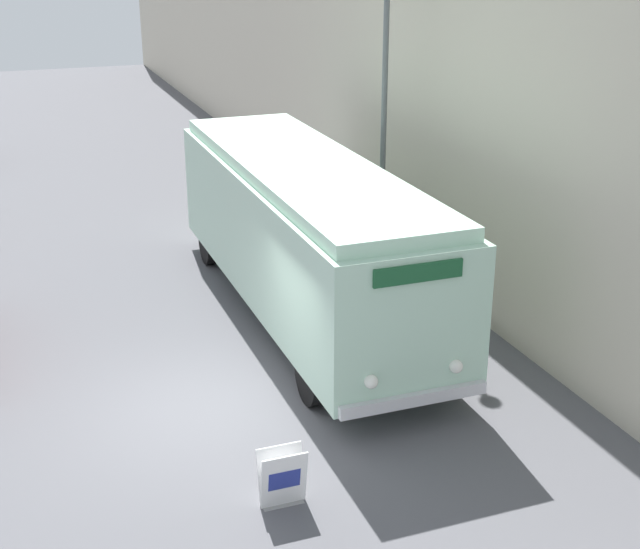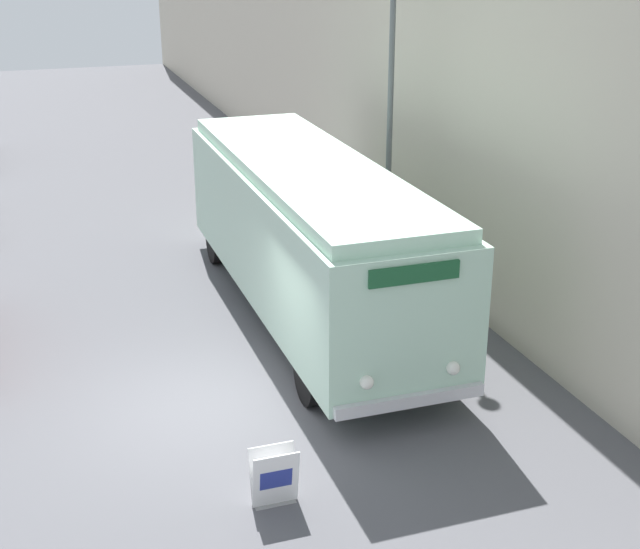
% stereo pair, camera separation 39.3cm
% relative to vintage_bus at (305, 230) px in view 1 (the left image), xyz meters
% --- Properties ---
extents(ground_plane, '(80.00, 80.00, 0.00)m').
position_rel_vintage_bus_xyz_m(ground_plane, '(-2.89, -3.09, -1.78)').
color(ground_plane, '#56565B').
extents(building_wall_right, '(0.30, 60.00, 7.87)m').
position_rel_vintage_bus_xyz_m(building_wall_right, '(3.29, 6.91, 2.15)').
color(building_wall_right, beige).
rests_on(building_wall_right, ground_plane).
extents(vintage_bus, '(2.59, 9.98, 3.15)m').
position_rel_vintage_bus_xyz_m(vintage_bus, '(0.00, 0.00, 0.00)').
color(vintage_bus, black).
rests_on(vintage_bus, ground_plane).
extents(sign_board, '(0.64, 0.32, 0.84)m').
position_rel_vintage_bus_xyz_m(sign_board, '(-2.46, -6.00, -1.38)').
color(sign_board, gray).
rests_on(sign_board, ground_plane).
extents(streetlamp, '(0.36, 0.36, 7.54)m').
position_rel_vintage_bus_xyz_m(streetlamp, '(2.23, 1.31, 3.00)').
color(streetlamp, '#595E60').
rests_on(streetlamp, ground_plane).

